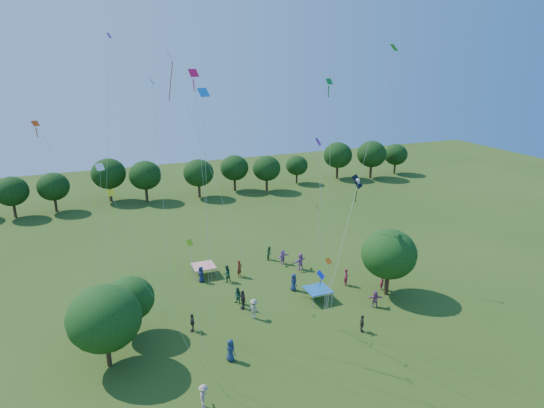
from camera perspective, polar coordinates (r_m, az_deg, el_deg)
The scene contains 41 objects.
near_tree_west at distance 37.11m, azimuth -19.12°, elevation -12.59°, with size 5.26×5.26×6.29m.
near_tree_north at distance 40.68m, azimuth -16.41°, elevation -10.63°, with size 3.91×3.91×5.01m.
near_tree_east at distance 46.15m, azimuth 13.60°, elevation -5.74°, with size 5.12×5.12×6.43m.
treeline at distance 76.47m, azimuth -13.26°, elevation 3.50°, with size 88.01×8.77×6.77m.
tent_red_stripe at distance 50.34m, azimuth -8.05°, elevation -7.23°, with size 2.20×2.20×1.10m.
tent_blue at distance 45.41m, azimuth 5.41°, elevation -9.99°, with size 2.20×2.20×1.10m.
crowd_person_0 at distance 49.09m, azimuth -8.34°, elevation -8.19°, with size 0.81×0.44×1.63m, color #1A214D.
crowd_person_1 at distance 48.28m, azimuth 12.81°, elevation -8.96°, with size 0.59×0.38×1.58m, color maroon.
crowd_person_2 at distance 53.52m, azimuth -0.29°, elevation -5.80°, with size 0.77×0.41×1.55m, color #224F2B.
crowd_person_3 at distance 42.46m, azimuth -2.14°, elevation -12.22°, with size 1.17×0.53×1.79m, color #A79D85.
crowd_person_4 at distance 41.33m, azimuth 10.55°, elevation -13.66°, with size 0.88×0.40×1.50m, color #38342D.
crowd_person_5 at distance 52.52m, azimuth 1.28°, elevation -6.22°, with size 1.54×0.55×1.65m, color #A263A9.
crowd_person_6 at distance 47.00m, azimuth 2.55°, elevation -9.17°, with size 0.85×0.46×1.72m, color navy.
crowd_person_7 at distance 49.72m, azimuth -3.86°, elevation -7.57°, with size 0.68×0.44×1.82m, color maroon.
crowd_person_8 at distance 44.76m, azimuth -4.05°, elevation -10.73°, with size 0.79×0.43×1.60m, color #26593B.
crowd_person_9 at distance 44.73m, azimuth -21.60°, elevation -11.97°, with size 1.12×0.50×1.71m, color beige.
crowd_person_10 at distance 43.92m, azimuth -3.46°, elevation -11.16°, with size 1.05×0.48×1.79m, color #362C2B.
crowd_person_11 at distance 51.28m, azimuth 3.35°, elevation -6.75°, with size 1.70×0.61×1.83m, color #AA64AD.
crowd_person_12 at distance 37.45m, azimuth -4.91°, elevation -16.77°, with size 0.87×0.47×1.76m, color navy.
crowd_person_13 at distance 48.45m, azimuth 8.72°, elevation -8.49°, with size 0.65×0.42×1.75m, color maroon.
crowd_person_14 at distance 48.80m, azimuth -5.36°, elevation -8.15°, with size 0.87×0.47×1.76m, color #214D32.
crowd_person_15 at distance 33.64m, azimuth -8.04°, elevation -21.49°, with size 1.11×0.50×1.70m, color #A79285.
crowd_person_16 at distance 41.27m, azimuth -9.37°, elevation -13.59°, with size 0.93×0.42×1.58m, color #37312C.
crowd_person_17 at distance 45.16m, azimuth 12.03°, elevation -10.84°, with size 1.48×0.53×1.59m, color #9C5B7F.
pirate_kite at distance 43.69m, azimuth 9.97°, elevation 2.42°, with size 6.22×5.38×10.13m.
red_high_kite at distance 36.69m, azimuth -9.86°, elevation 10.82°, with size 5.70×5.88×20.78m.
small_kite_0 at distance 34.03m, azimuth -8.61°, elevation 8.27°, with size 1.16×0.57×19.53m.
small_kite_1 at distance 35.51m, azimuth -21.62°, elevation 1.50°, with size 7.92×0.65×16.44m.
small_kite_2 at distance 31.16m, azimuth -9.24°, elevation -8.15°, with size 0.98×1.13×9.68m.
small_kite_3 at distance 34.22m, azimuth 11.55°, elevation 8.04°, with size 2.23×4.68×21.10m.
small_kite_4 at distance 38.97m, azimuth 5.81°, elevation -8.62°, with size 1.43×0.83×4.06m.
small_kite_5 at distance 46.35m, azimuth -18.74°, elevation 10.36°, with size 3.28×6.66×22.24m.
small_kite_6 at distance 46.96m, azimuth 6.27°, elevation 8.57°, with size 2.17×2.27×19.01m.
small_kite_7 at distance 38.42m, azimuth -13.21°, elevation 6.11°, with size 0.40×3.71×18.67m.
small_kite_8 at distance 38.56m, azimuth 5.62°, elevation -3.18°, with size 1.11×1.09×9.23m.
small_kite_9 at distance 37.03m, azimuth 6.68°, elevation -7.75°, with size 1.86×2.59×6.05m.
small_kite_10 at distance 32.40m, azimuth -15.89°, elevation -4.11°, with size 4.58×2.54×12.38m.
small_kite_11 at distance 34.23m, azimuth 6.82°, elevation 5.22°, with size 2.49×2.47×18.97m.
small_kite_12 at distance 32.38m, azimuth -7.88°, elevation 6.69°, with size 0.79×2.66×18.45m.
small_kite_13 at distance 32.67m, azimuth 5.70°, elevation 1.33°, with size 3.77×4.77×15.49m.
small_kite_14 at distance 44.78m, azimuth -19.54°, elevation 2.14°, with size 1.31×2.34×11.35m.
Camera 1 is at (-13.32, -18.03, 21.90)m, focal length 32.00 mm.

